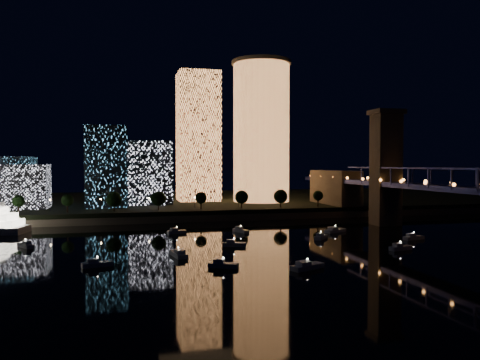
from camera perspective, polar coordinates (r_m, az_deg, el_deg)
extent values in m
plane|color=black|center=(141.92, 5.20, -8.85)|extent=(520.00, 520.00, 0.00)
cube|color=black|center=(296.10, -5.15, -2.69)|extent=(420.00, 160.00, 5.00)
cube|color=#6B5E4C|center=(219.87, -1.93, -4.58)|extent=(420.00, 6.00, 3.00)
cylinder|color=#FF9A51|center=(269.91, 2.61, 5.70)|extent=(32.00, 32.00, 78.23)
cylinder|color=#6B5E4C|center=(275.42, 2.62, 14.06)|extent=(34.00, 34.00, 2.00)
cube|color=#FF9A51|center=(277.04, -5.13, 5.26)|extent=(23.56, 23.56, 74.95)
cube|color=silver|center=(257.81, -11.47, 0.90)|extent=(27.47, 23.24, 33.81)
cube|color=#56B4EB|center=(247.41, -15.94, 1.58)|extent=(20.22, 26.29, 40.44)
cube|color=silver|center=(250.05, -24.71, -0.70)|extent=(21.42, 19.47, 21.42)
cube|color=#56B4EB|center=(256.88, -25.72, -0.23)|extent=(18.00, 19.80, 25.20)
cube|color=navy|center=(172.51, 26.05, -1.09)|extent=(10.00, 260.00, 2.00)
cube|color=#6B5E4C|center=(212.92, 17.35, 1.19)|extent=(11.00, 9.00, 48.00)
cube|color=#6B5E4C|center=(214.07, 17.42, 7.89)|extent=(13.00, 11.00, 2.00)
cube|color=navy|center=(169.11, 24.79, 1.24)|extent=(0.50, 150.00, 0.50)
cube|color=#6B5E4C|center=(257.30, 11.48, -1.42)|extent=(12.00, 40.00, 23.00)
cube|color=navy|center=(178.66, 22.35, 0.19)|extent=(0.50, 0.50, 7.00)
cube|color=navy|center=(198.45, 18.22, 0.40)|extent=(0.50, 0.50, 7.00)
cube|color=navy|center=(219.08, 14.86, 0.58)|extent=(0.50, 0.50, 7.00)
sphere|color=orange|center=(168.93, 24.63, -0.52)|extent=(1.20, 1.20, 1.20)
sphere|color=orange|center=(205.89, 16.76, 0.00)|extent=(1.20, 1.20, 1.20)
sphere|color=orange|center=(245.55, 11.35, 0.35)|extent=(1.20, 1.20, 1.20)
cube|color=silver|center=(121.90, -2.03, -10.36)|extent=(7.97, 5.53, 1.20)
cube|color=silver|center=(121.94, -2.57, -9.83)|extent=(3.28, 2.96, 1.00)
sphere|color=white|center=(121.49, -2.03, -9.44)|extent=(0.36, 0.36, 0.36)
cube|color=silver|center=(186.83, 11.54, -6.07)|extent=(10.09, 6.88, 1.20)
cube|color=silver|center=(185.57, 11.26, -5.78)|extent=(4.13, 3.71, 1.00)
sphere|color=white|center=(186.57, 11.54, -5.46)|extent=(0.36, 0.36, 0.36)
cube|color=silver|center=(176.57, 20.41, -6.62)|extent=(8.23, 3.98, 1.20)
cube|color=silver|center=(175.57, 20.14, -6.31)|extent=(3.10, 2.54, 1.00)
sphere|color=white|center=(176.28, 20.42, -5.98)|extent=(0.36, 0.36, 0.36)
cube|color=silver|center=(165.14, -24.68, -7.27)|extent=(5.97, 7.36, 1.20)
cube|color=silver|center=(163.98, -24.54, -6.95)|extent=(2.99, 3.17, 1.00)
sphere|color=white|center=(164.84, -24.69, -6.59)|extent=(0.36, 0.36, 0.36)
cube|color=silver|center=(152.26, -0.72, -7.87)|extent=(7.93, 4.02, 1.20)
cube|color=silver|center=(152.06, -1.15, -7.46)|extent=(3.02, 2.50, 1.00)
sphere|color=white|center=(151.93, -0.72, -7.12)|extent=(0.36, 0.36, 0.36)
cube|color=silver|center=(137.23, -7.51, -8.98)|extent=(4.49, 9.74, 1.20)
cube|color=silver|center=(135.70, -7.34, -8.63)|extent=(2.94, 3.64, 1.00)
sphere|color=white|center=(136.86, -7.51, -8.15)|extent=(0.36, 0.36, 0.36)
cube|color=silver|center=(182.85, 0.11, -6.20)|extent=(5.29, 7.87, 1.20)
cube|color=silver|center=(183.57, -0.12, -5.82)|extent=(2.87, 3.21, 1.00)
sphere|color=white|center=(182.57, 0.11, -5.58)|extent=(0.36, 0.36, 0.36)
cube|color=silver|center=(181.11, -7.70, -6.30)|extent=(7.60, 4.24, 1.20)
cube|color=silver|center=(180.55, -8.02, -5.98)|extent=(2.96, 2.51, 1.00)
sphere|color=white|center=(180.84, -7.71, -5.67)|extent=(0.36, 0.36, 0.36)
cube|color=silver|center=(128.40, -16.99, -9.81)|extent=(8.22, 4.42, 1.20)
cube|color=silver|center=(127.95, -17.51, -9.36)|extent=(3.17, 2.67, 1.00)
sphere|color=white|center=(128.01, -17.00, -8.93)|extent=(0.36, 0.36, 0.36)
cube|color=silver|center=(169.39, 9.83, -6.89)|extent=(7.11, 7.48, 1.20)
cube|color=silver|center=(168.12, 9.71, -6.58)|extent=(3.35, 3.39, 1.00)
sphere|color=white|center=(169.09, 9.84, -6.22)|extent=(0.36, 0.36, 0.36)
cube|color=silver|center=(121.42, 8.22, -10.43)|extent=(9.83, 6.50, 1.20)
cube|color=silver|center=(120.21, 7.74, -10.02)|extent=(3.99, 3.55, 1.00)
sphere|color=white|center=(121.01, 8.22, -9.50)|extent=(0.36, 0.36, 0.36)
cube|color=silver|center=(154.15, 18.97, -7.85)|extent=(7.96, 4.11, 1.20)
cube|color=silver|center=(153.15, 18.68, -7.50)|extent=(3.04, 2.54, 1.00)
sphere|color=white|center=(153.82, 18.98, -7.12)|extent=(0.36, 0.36, 0.36)
cylinder|color=black|center=(224.60, -25.38, -3.22)|extent=(0.70, 0.70, 4.00)
sphere|color=black|center=(224.32, -25.39, -2.33)|extent=(5.20, 5.20, 5.20)
cylinder|color=black|center=(221.59, -20.29, -3.22)|extent=(0.70, 0.70, 4.00)
sphere|color=black|center=(221.30, -20.30, -2.32)|extent=(5.34, 5.34, 5.34)
cylinder|color=black|center=(220.35, -15.11, -3.20)|extent=(0.70, 0.70, 4.00)
sphere|color=black|center=(220.07, -15.12, -2.29)|extent=(6.97, 6.97, 6.97)
cylinder|color=black|center=(220.93, -9.91, -3.14)|extent=(0.70, 0.70, 4.00)
sphere|color=black|center=(220.65, -9.91, -2.24)|extent=(6.91, 6.91, 6.91)
cylinder|color=black|center=(223.31, -4.78, -3.07)|extent=(0.70, 0.70, 4.00)
sphere|color=black|center=(223.03, -4.78, -2.17)|extent=(5.65, 5.65, 5.65)
cylinder|color=black|center=(227.43, 0.21, -2.97)|extent=(0.70, 0.70, 4.00)
sphere|color=black|center=(227.15, 0.21, -2.09)|extent=(6.53, 6.53, 6.53)
cylinder|color=black|center=(233.19, 4.98, -2.85)|extent=(0.70, 0.70, 4.00)
sphere|color=black|center=(232.92, 4.98, -1.99)|extent=(6.90, 6.90, 6.90)
cylinder|color=black|center=(240.49, 9.49, -2.72)|extent=(0.70, 0.70, 4.00)
sphere|color=black|center=(240.22, 9.49, -1.89)|extent=(5.08, 5.08, 5.08)
cylinder|color=black|center=(228.46, -22.13, -2.97)|extent=(0.24, 0.24, 5.00)
sphere|color=#FFCC7F|center=(228.24, -22.14, -2.27)|extent=(0.70, 0.70, 0.70)
cylinder|color=black|center=(226.46, -16.60, -2.94)|extent=(0.24, 0.24, 5.00)
sphere|color=#FFCC7F|center=(226.24, -16.61, -2.24)|extent=(0.70, 0.70, 0.70)
cylinder|color=black|center=(226.60, -11.03, -2.89)|extent=(0.24, 0.24, 5.00)
sphere|color=#FFCC7F|center=(226.38, -11.04, -2.19)|extent=(0.70, 0.70, 0.70)
cylinder|color=black|center=(228.86, -5.52, -2.82)|extent=(0.24, 0.24, 5.00)
sphere|color=#FFCC7F|center=(228.64, -5.52, -2.12)|extent=(0.70, 0.70, 0.70)
cylinder|color=black|center=(233.18, -0.16, -2.72)|extent=(0.24, 0.24, 5.00)
sphere|color=#FFCC7F|center=(232.97, -0.16, -2.03)|extent=(0.70, 0.70, 0.70)
cylinder|color=black|center=(239.45, 4.96, -2.60)|extent=(0.24, 0.24, 5.00)
sphere|color=#FFCC7F|center=(239.24, 4.96, -1.94)|extent=(0.70, 0.70, 0.70)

